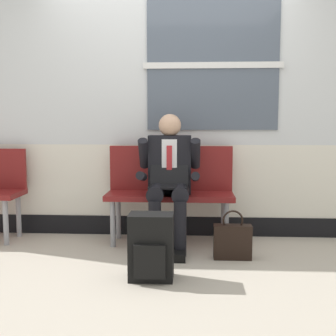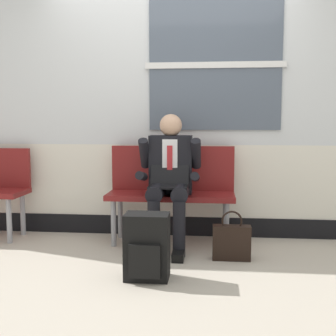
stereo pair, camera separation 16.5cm
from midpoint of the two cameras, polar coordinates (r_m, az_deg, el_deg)
The scene contains 6 objects.
ground_plane at distance 3.86m, azimuth -1.47°, elevation -11.37°, with size 18.00×18.00×0.00m, color #B2A899.
station_wall at distance 4.39m, azimuth -0.69°, elevation 11.71°, with size 6.79×0.16×3.20m.
bench_with_person at distance 4.14m, azimuth -0.84°, elevation -2.44°, with size 1.21×0.42×0.93m.
person_seated at distance 3.93m, azimuth -1.05°, elevation -1.20°, with size 0.57×0.70×1.24m.
backpack at distance 3.22m, azimuth -3.75°, elevation -10.52°, with size 0.33×0.26×0.49m.
handbag at distance 3.72m, azimuth 7.32°, elevation -9.63°, with size 0.32×0.11×0.42m.
Camera 1 is at (0.22, -3.67, 1.17)m, focal length 45.77 mm.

